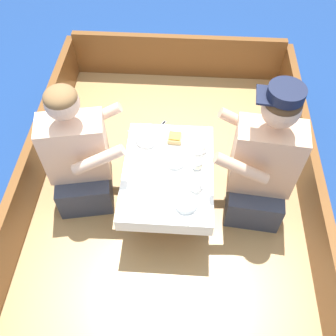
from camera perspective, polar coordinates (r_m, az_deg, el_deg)
ground_plane at (r=2.93m, az=-0.09°, el=-9.49°), size 60.00×60.00×0.00m
boat_deck at (r=2.80m, az=-0.09°, el=-8.09°), size 2.01×3.11×0.29m
gunwale_port at (r=2.74m, az=-20.96°, el=-3.11°), size 0.06×3.11×0.35m
gunwale_starboard at (r=2.67m, az=21.37°, el=-5.31°), size 0.06×3.11×0.35m
bow_coaming at (r=3.57m, az=1.55°, el=16.69°), size 1.89×0.06×0.41m
cockpit_table at (r=2.42m, az=0.00°, el=-0.91°), size 0.58×0.79×0.39m
person_port at (r=2.52m, az=-13.38°, el=1.53°), size 0.58×0.52×0.97m
person_starboard at (r=2.42m, az=14.10°, el=0.35°), size 0.55×0.48×1.07m
plate_sandwich at (r=2.54m, az=1.04°, el=4.20°), size 0.21×0.21×0.01m
plate_bread at (r=2.32m, az=-3.50°, el=-2.39°), size 0.20×0.20×0.01m
sandwich at (r=2.52m, az=1.05°, el=4.62°), size 0.10×0.09×0.05m
bowl_port_near at (r=2.22m, az=2.81°, el=-5.35°), size 0.13×0.13×0.04m
bowl_starboard_near at (r=2.40m, az=1.08°, el=1.14°), size 0.12×0.12×0.04m
bowl_center_far at (r=2.53m, az=-3.27°, el=4.53°), size 0.15×0.15×0.04m
coffee_cup_port at (r=2.46m, az=4.84°, el=3.07°), size 0.10×0.08×0.07m
coffee_cup_starboard at (r=2.28m, az=4.27°, el=-2.49°), size 0.10×0.08×0.07m
tin_can at (r=2.39m, az=4.48°, el=0.59°), size 0.07×0.07×0.05m
utensil_spoon_starboard at (r=2.63m, az=-3.77°, el=6.32°), size 0.16×0.09×0.01m
utensil_knife_starboard at (r=2.20m, az=4.70°, el=-7.46°), size 0.13×0.13×0.00m
utensil_knife_port at (r=2.51m, az=-5.34°, el=3.02°), size 0.03×0.17×0.00m
utensil_spoon_port at (r=2.27m, az=-6.14°, el=-4.76°), size 0.11×0.15×0.01m
utensil_fork_port at (r=2.63m, az=-1.28°, el=6.25°), size 0.10×0.16×0.00m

